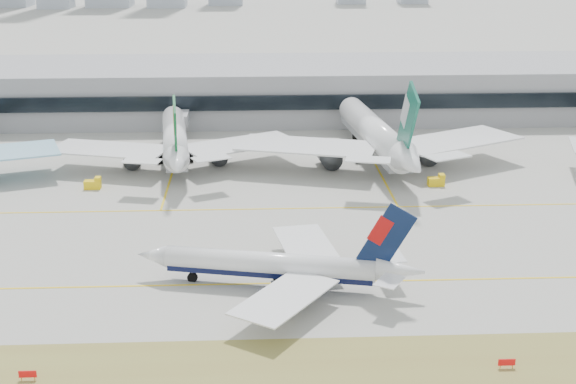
{
  "coord_description": "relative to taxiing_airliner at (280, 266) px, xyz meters",
  "views": [
    {
      "loc": [
        -8.24,
        -120.37,
        53.71
      ],
      "look_at": [
        -1.72,
        18.0,
        7.5
      ],
      "focal_mm": 50.0,
      "sensor_mm": 36.0,
      "label": 1
    }
  ],
  "objects": [
    {
      "name": "hold_sign_right",
      "position": [
        27.93,
        -25.32,
        -2.79
      ],
      "size": [
        2.2,
        0.15,
        1.35
      ],
      "color": "red",
      "rests_on": "ground"
    },
    {
      "name": "taxiing_airliner",
      "position": [
        0.0,
        0.0,
        0.0
      ],
      "size": [
        44.89,
        38.43,
        15.23
      ],
      "rotation": [
        0.0,
        0.0,
        2.92
      ],
      "color": "white",
      "rests_on": "ground"
    },
    {
      "name": "ground",
      "position": [
        4.12,
        6.68,
        -3.67
      ],
      "size": [
        3000.0,
        3000.0,
        0.0
      ],
      "primitive_type": "plane",
      "color": "#A5A49B",
      "rests_on": "ground"
    },
    {
      "name": "terminal",
      "position": [
        4.12,
        121.52,
        3.83
      ],
      "size": [
        280.0,
        43.1,
        15.0
      ],
      "color": "gray",
      "rests_on": "ground"
    },
    {
      "name": "widebody_cathay",
      "position": [
        25.36,
        68.1,
        2.86
      ],
      "size": [
        68.66,
        67.52,
        24.59
      ],
      "rotation": [
        0.0,
        0.0,
        1.67
      ],
      "color": "white",
      "rests_on": "ground"
    },
    {
      "name": "hold_sign_left",
      "position": [
        -32.28,
        -25.32,
        -2.79
      ],
      "size": [
        2.2,
        0.15,
        1.35
      ],
      "color": "red",
      "rests_on": "ground"
    },
    {
      "name": "gse_b",
      "position": [
        -38.14,
        51.43,
        -2.63
      ],
      "size": [
        3.55,
        2.0,
        2.6
      ],
      "color": "yellow",
      "rests_on": "ground"
    },
    {
      "name": "widebody_eva",
      "position": [
        -22.08,
        69.68,
        1.95
      ],
      "size": [
        59.0,
        58.04,
        21.14
      ],
      "rotation": [
        0.0,
        0.0,
        1.68
      ],
      "color": "white",
      "rests_on": "ground"
    },
    {
      "name": "gse_c",
      "position": [
        35.89,
        49.99,
        -2.63
      ],
      "size": [
        3.55,
        2.0,
        2.6
      ],
      "color": "yellow",
      "rests_on": "ground"
    }
  ]
}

